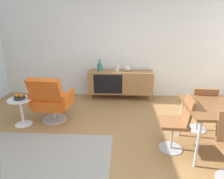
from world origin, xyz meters
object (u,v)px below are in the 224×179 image
vase_ceramic_small (127,68)px  fruit_bowl (19,97)px  sideboard (120,82)px  dining_chair_near_window (178,122)px  vase_sculptural_dark (117,67)px  dining_chair_back_left (200,107)px  lounge_chair_red (51,99)px  vase_cobalt (100,67)px  side_table_round (21,109)px

vase_ceramic_small → fruit_bowl: 2.51m
sideboard → dining_chair_near_window: (0.88, -2.12, 0.03)m
vase_sculptural_dark → dining_chair_back_left: size_ratio=0.31×
vase_sculptural_dark → lounge_chair_red: vase_sculptural_dark is taller
sideboard → vase_cobalt: (-0.52, 0.00, 0.38)m
vase_ceramic_small → dining_chair_near_window: dining_chair_near_window is taller
sideboard → dining_chair_back_left: dining_chair_back_left is taller
dining_chair_back_left → fruit_bowl: bearing=178.7°
dining_chair_back_left → fruit_bowl: 3.26m
side_table_round → sideboard: bearing=38.7°
vase_sculptural_dark → side_table_round: (-1.76, -1.48, -0.49)m
vase_sculptural_dark → fruit_bowl: vase_sculptural_dark is taller
vase_cobalt → vase_ceramic_small: (0.69, 0.00, -0.03)m
lounge_chair_red → vase_sculptural_dark: bearing=47.3°
dining_chair_back_left → lounge_chair_red: 2.74m
vase_sculptural_dark → lounge_chair_red: size_ratio=0.28×
vase_cobalt → dining_chair_near_window: (1.40, -2.12, -0.35)m
dining_chair_back_left → dining_chair_near_window: 0.78m
vase_cobalt → lounge_chair_red: (-0.80, -1.33, -0.35)m
vase_ceramic_small → dining_chair_back_left: bearing=-51.3°
vase_ceramic_small → dining_chair_back_left: (1.25, -1.56, -0.32)m
dining_chair_back_left → vase_sculptural_dark: bearing=134.0°
vase_ceramic_small → side_table_round: 2.54m
vase_sculptural_dark → dining_chair_near_window: vase_sculptural_dark is taller
vase_cobalt → dining_chair_near_window: size_ratio=0.33×
vase_ceramic_small → side_table_round: (-2.02, -1.48, -0.46)m
side_table_round → fruit_bowl: (0.00, 0.00, 0.23)m
dining_chair_near_window → side_table_round: dining_chair_near_window is taller
vase_sculptural_dark → vase_ceramic_small: vase_sculptural_dark is taller
vase_sculptural_dark → dining_chair_back_left: (1.50, -1.56, -0.34)m
vase_cobalt → fruit_bowl: vase_cobalt is taller
dining_chair_near_window → fruit_bowl: size_ratio=4.28×
vase_ceramic_small → side_table_round: vase_ceramic_small is taller
vase_sculptural_dark → dining_chair_near_window: bearing=-65.5°
dining_chair_back_left → fruit_bowl: size_ratio=4.28×
vase_cobalt → dining_chair_back_left: size_ratio=0.33×
vase_cobalt → vase_sculptural_dark: 0.43m
vase_cobalt → lounge_chair_red: 1.59m
vase_sculptural_dark → lounge_chair_red: (-1.23, -1.33, -0.34)m
sideboard → dining_chair_back_left: size_ratio=1.87×
dining_chair_near_window → fruit_bowl: 2.80m
vase_cobalt → vase_sculptural_dark: (0.43, 0.00, -0.01)m
dining_chair_back_left → dining_chair_near_window: size_ratio=1.00×
sideboard → dining_chair_near_window: 2.29m
sideboard → dining_chair_back_left: bearing=-47.6°
sideboard → vase_ceramic_small: vase_ceramic_small is taller
dining_chair_near_window → lounge_chair_red: (-2.20, 0.78, -0.00)m
vase_sculptural_dark → vase_ceramic_small: (0.26, 0.00, -0.02)m
vase_sculptural_dark → vase_cobalt: bearing=180.0°
lounge_chair_red → fruit_bowl: size_ratio=4.73×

